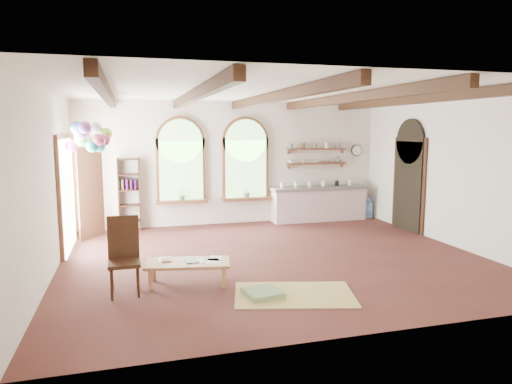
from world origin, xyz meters
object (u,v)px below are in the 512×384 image
object	(u,v)px
balloon_cluster	(90,138)
side_chair	(125,272)
kitchen_counter	(318,203)
coffee_table	(188,264)

from	to	relation	value
balloon_cluster	side_chair	bearing A→B (deg)	-76.88
kitchen_counter	coffee_table	xyz separation A→B (m)	(-4.12, -4.28, -0.14)
balloon_cluster	kitchen_counter	bearing A→B (deg)	18.05
coffee_table	balloon_cluster	size ratio (longest dim) A/B	1.24
coffee_table	side_chair	world-z (taller)	side_chair
side_chair	balloon_cluster	xyz separation A→B (m)	(-0.60, 2.59, 1.99)
coffee_table	side_chair	size ratio (longest dim) A/B	1.21
side_chair	balloon_cluster	distance (m)	3.32
side_chair	balloon_cluster	size ratio (longest dim) A/B	1.03
kitchen_counter	coffee_table	bearing A→B (deg)	-133.89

